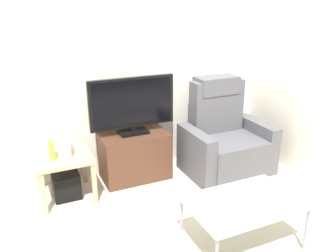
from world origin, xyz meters
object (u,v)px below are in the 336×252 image
Objects in this scene: coffee_table at (244,204)px; recliner_armchair at (224,139)px; subwoofer_box at (66,185)px; tv_stand at (135,156)px; book_upright at (52,150)px; side_table at (64,162)px; game_console at (65,142)px; cell_phone at (240,207)px; television at (132,104)px.

recliner_armchair is at bearing 62.88° from coffee_table.
coffee_table is at bearing -49.15° from subwoofer_box.
tv_stand is 0.94m from book_upright.
subwoofer_box is at bearing 123.69° from side_table.
game_console is at bearing 12.53° from book_upright.
coffee_table is at bearing -108.13° from recliner_armchair.
coffee_table is (1.18, -1.37, 0.25)m from subwoofer_box.
recliner_armchair is 7.20× the size of cell_phone.
recliner_armchair is 4.09× the size of game_console.
book_upright is 1.86m from cell_phone.
television is at bearing 130.20° from cell_phone.
side_table is at bearing 11.31° from book_upright.
television reaches higher than tv_stand.
book_upright reaches higher than subwoofer_box.
television is 0.92m from side_table.
coffee_table is at bearing -50.21° from game_console.
coffee_table is (1.28, -1.35, -0.17)m from book_upright.
game_console is at bearing -173.06° from tv_stand.
tv_stand reaches higher than coffee_table.
tv_stand is 2.81× the size of game_console.
television is 3.57× the size of game_console.
side_table is (-0.78, -0.12, -0.47)m from television.
side_table is at bearing -164.05° from game_console.
side_table is 2.06× the size of subwoofer_box.
television is at bearing 8.71° from side_table.
subwoofer_box is at bearing 11.31° from book_upright.
cell_phone reaches higher than subwoofer_box.
book_upright is 0.15m from game_console.
cell_phone is at bearing -78.00° from tv_stand.
television is at bearing 175.55° from recliner_armchair.
recliner_armchair reaches higher than tv_stand.
tv_stand is 0.82m from game_console.
side_table is (-1.82, 0.13, 0.02)m from recliner_armchair.
book_upright is at bearing -174.21° from recliner_armchair.
television is 0.87× the size of recliner_armchair.
book_upright is at bearing -168.69° from side_table.
subwoofer_box is 1.83m from cell_phone.
side_table is 0.19m from book_upright.
television is 0.95m from book_upright.
book_upright is at bearing -172.20° from tv_stand.
coffee_table is at bearing -74.79° from tv_stand.
recliner_armchair is at bearing -4.00° from side_table.
book_upright is 0.19× the size of coffee_table.
game_console is at bearing 155.17° from cell_phone.
tv_stand is at bearing 7.35° from subwoofer_box.
subwoofer_box is (-1.82, 0.13, -0.24)m from recliner_armchair.
subwoofer_box is (-0.78, -0.10, -0.14)m from tv_stand.
side_table is 1.81m from coffee_table.
game_console reaches higher than book_upright.
cell_phone is (-0.71, -1.30, 0.04)m from recliner_armchair.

